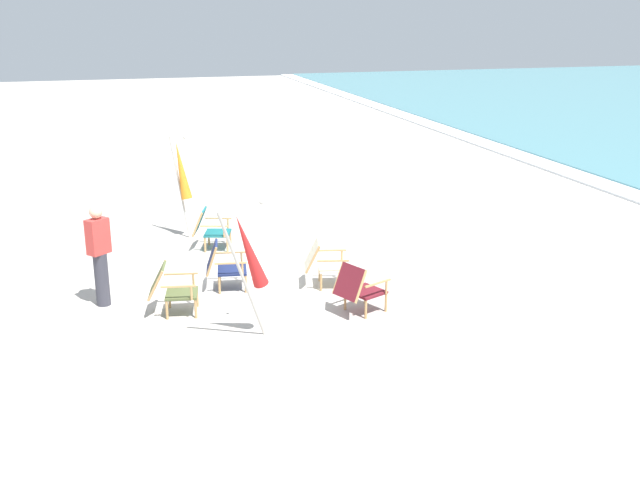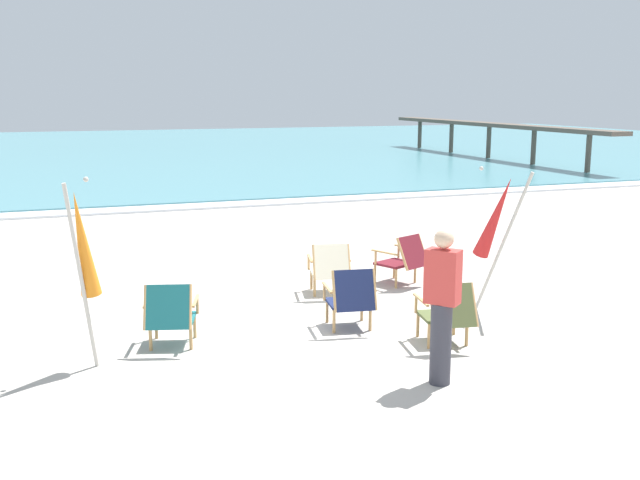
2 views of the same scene
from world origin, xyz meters
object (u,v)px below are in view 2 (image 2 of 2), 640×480
Objects in this scene: umbrella_furled_orange at (83,246)px; beach_chair_front_left at (403,258)px; beach_chair_back_left at (330,267)px; beach_chair_mid_center at (170,313)px; beach_chair_back_right at (351,297)px; beach_chair_far_center at (447,311)px; umbrella_furled_red at (496,219)px; person_near_chairs at (442,305)px.

beach_chair_front_left is at bearing 23.80° from umbrella_furled_orange.
beach_chair_back_left is at bearing -172.19° from beach_chair_front_left.
beach_chair_back_right reaches higher than beach_chair_mid_center.
beach_chair_back_right is 3.35m from umbrella_furled_orange.
beach_chair_back_right is at bearing 131.81° from beach_chair_far_center.
umbrella_furled_red is at bearing -42.01° from beach_chair_back_left.
beach_chair_far_center is 4.20m from umbrella_furled_orange.
beach_chair_front_left is at bearing 48.21° from beach_chair_back_right.
beach_chair_back_left is 0.40× the size of umbrella_furled_orange.
umbrella_furled_orange is at bearing 154.04° from person_near_chairs.
beach_chair_far_center is 1.84m from umbrella_furled_red.
beach_chair_back_right is (-0.84, 0.94, 0.01)m from beach_chair_far_center.
beach_chair_back_right is at bearing -2.26° from beach_chair_mid_center.
beach_chair_mid_center is at bearing -148.91° from beach_chair_back_left.
beach_chair_back_right is 0.39× the size of umbrella_furled_orange.
beach_chair_mid_center reaches higher than beach_chair_back_left.
beach_chair_back_right reaches higher than beach_chair_far_center.
umbrella_furled_red is at bearing 3.84° from umbrella_furled_orange.
beach_chair_front_left is (3.88, 1.74, -0.00)m from beach_chair_mid_center.
umbrella_furled_red is (4.36, -0.03, 0.88)m from beach_chair_mid_center.
beach_chair_far_center is at bearing -79.08° from beach_chair_back_left.
beach_chair_front_left is 4.07m from person_near_chairs.
umbrella_furled_red reaches higher than beach_chair_far_center.
beach_chair_far_center is 2.64m from beach_chair_back_left.
beach_chair_mid_center reaches higher than beach_chair_front_left.
umbrella_furled_red is 1.23× the size of person_near_chairs.
umbrella_furled_red reaches higher than beach_chair_front_left.
umbrella_furled_orange reaches higher than umbrella_furled_red.
beach_chair_back_right is 0.97× the size of beach_chair_back_left.
umbrella_furled_red is (1.27, 1.00, 0.88)m from beach_chair_far_center.
beach_chair_far_center is 1.01× the size of beach_chair_back_right.
beach_chair_mid_center is 0.42× the size of umbrella_furled_red.
beach_chair_front_left is 2.04m from umbrella_furled_red.
beach_chair_far_center is at bearing -48.19° from beach_chair_back_right.
umbrella_furled_red is at bearing -0.45° from beach_chair_mid_center.
beach_chair_back_left is 3.63m from person_near_chairs.
beach_chair_far_center is at bearing -9.00° from umbrella_furled_orange.
umbrella_furled_orange is (-3.54, -1.95, 0.95)m from beach_chair_back_left.
beach_chair_back_left is at bearing 137.99° from umbrella_furled_red.
beach_chair_mid_center is 0.40× the size of umbrella_furled_orange.
umbrella_furled_red is (5.31, 0.36, -0.07)m from umbrella_furled_orange.
beach_chair_back_left is (-1.29, -0.18, -0.00)m from beach_chair_front_left.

